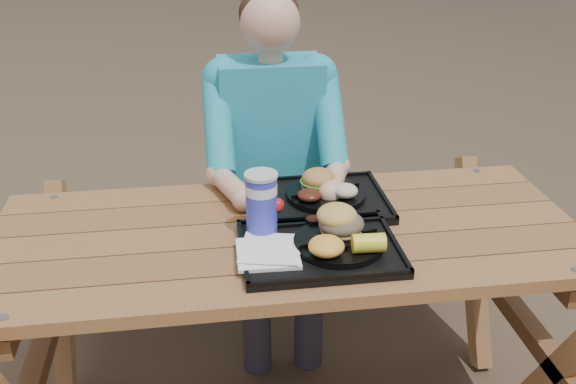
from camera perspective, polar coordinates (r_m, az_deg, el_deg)
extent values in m
cube|color=black|center=(1.85, 2.80, -5.10)|extent=(0.45, 0.35, 0.02)
cube|color=black|center=(2.11, 2.62, -0.89)|extent=(0.45, 0.35, 0.02)
cylinder|color=black|center=(1.84, 4.52, -4.51)|extent=(0.26, 0.26, 0.02)
cylinder|color=black|center=(2.12, 3.38, -0.23)|extent=(0.26, 0.26, 0.02)
cube|color=white|center=(1.80, -1.80, -5.37)|extent=(0.18, 0.18, 0.02)
cylinder|color=#1821B8|center=(1.86, -2.37, -1.23)|extent=(0.09, 0.09, 0.19)
cylinder|color=#310B05|center=(1.93, 2.29, -2.73)|extent=(0.05, 0.05, 0.03)
cylinder|color=gold|center=(1.95, 3.88, -2.47)|extent=(0.05, 0.05, 0.03)
ellipsoid|color=#FFB743|center=(1.76, 3.43, -4.82)|extent=(0.10, 0.10, 0.05)
cube|color=black|center=(2.09, -2.06, -0.74)|extent=(0.08, 0.18, 0.01)
ellipsoid|color=#501E10|center=(2.05, 1.92, -0.28)|extent=(0.08, 0.08, 0.04)
ellipsoid|color=beige|center=(2.07, 5.13, 0.11)|extent=(0.08, 0.08, 0.04)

